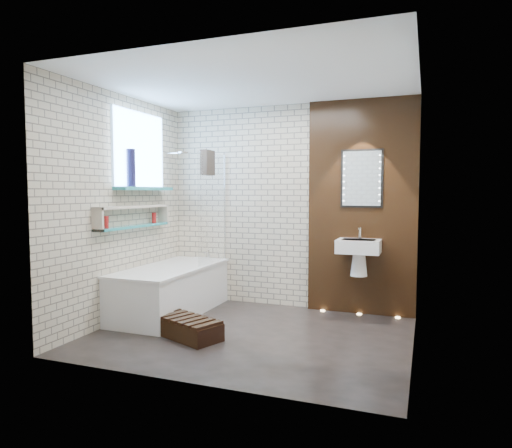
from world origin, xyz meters
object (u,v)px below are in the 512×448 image
at_px(bathtub, 171,290).
at_px(walnut_step, 186,328).
at_px(washbasin, 359,251).
at_px(led_mirror, 362,178).
at_px(bath_screen, 212,208).

distance_m(bathtub, walnut_step, 1.00).
xyz_separation_m(washbasin, walnut_step, (-1.55, -1.37, -0.70)).
bearing_deg(led_mirror, walnut_step, -135.33).
relative_size(bathtub, bath_screen, 1.24).
bearing_deg(washbasin, bath_screen, -174.22).
relative_size(bath_screen, walnut_step, 1.77).
bearing_deg(bath_screen, washbasin, 5.78).
bearing_deg(bath_screen, bathtub, -128.90).
height_order(washbasin, walnut_step, washbasin).
relative_size(bathtub, washbasin, 3.00).
bearing_deg(bathtub, bath_screen, 51.10).
bearing_deg(bathtub, led_mirror, 19.78).
bearing_deg(walnut_step, bath_screen, 102.78).
distance_m(washbasin, walnut_step, 2.19).
relative_size(washbasin, walnut_step, 0.73).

